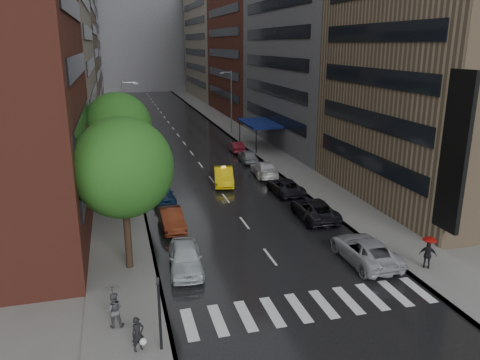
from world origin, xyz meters
name	(u,v)px	position (x,y,z in m)	size (l,w,h in m)	color
ground	(293,288)	(0.00, 0.00, 0.00)	(220.00, 220.00, 0.00)	gray
road	(175,130)	(0.00, 50.00, 0.01)	(14.00, 140.00, 0.01)	black
sidewalk_left	(114,133)	(-9.00, 50.00, 0.07)	(4.00, 140.00, 0.15)	gray
sidewalk_right	(231,127)	(9.00, 50.00, 0.07)	(4.00, 140.00, 0.15)	gray
crosswalk	(311,306)	(0.20, -2.00, 0.01)	(13.15, 2.80, 0.01)	silver
buildings_left	(66,23)	(-15.00, 58.79, 15.99)	(8.00, 108.00, 38.00)	maroon
buildings_right	(256,30)	(15.00, 56.70, 15.03)	(8.05, 109.10, 36.00)	#937A5B
building_far	(141,32)	(0.00, 118.00, 16.00)	(40.00, 14.00, 32.00)	slate
tree_near	(123,168)	(-8.60, 4.62, 6.26)	(5.73, 5.73, 9.14)	#382619
tree_mid	(118,126)	(-8.60, 19.14, 6.20)	(5.68, 5.68, 9.05)	#382619
tree_far	(117,117)	(-8.60, 33.45, 4.89)	(4.49, 4.49, 7.15)	#382619
taxi	(224,176)	(0.77, 20.14, 0.81)	(1.72, 4.94, 1.63)	yellow
parked_cars_left	(158,181)	(-5.40, 20.22, 0.77)	(2.29, 36.15, 1.61)	silver
parked_cars_right	(289,189)	(5.40, 14.79, 0.74)	(2.86, 36.10, 1.56)	#A4A5AA
ped_bag_walker	(138,335)	(-8.54, -3.55, 0.91)	(0.70, 0.58, 1.59)	black
ped_black_umbrella	(113,303)	(-9.53, -1.45, 1.38)	(0.96, 0.98, 2.09)	#4C4D51
ped_red_umbrella	(429,250)	(8.38, -0.12, 1.33)	(1.03, 0.91, 2.01)	black
traffic_light	(159,307)	(-7.60, -3.72, 2.23)	(0.18, 0.15, 3.45)	black
street_lamp_left	(125,121)	(-7.72, 30.00, 4.89)	(1.74, 0.22, 9.00)	gray
street_lamp_right	(231,101)	(7.72, 45.00, 4.89)	(1.74, 0.22, 9.00)	gray
awning	(259,123)	(8.98, 35.00, 3.13)	(4.00, 8.00, 3.12)	navy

